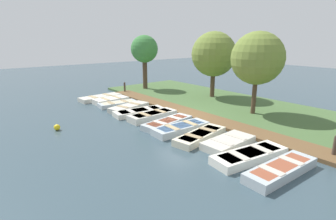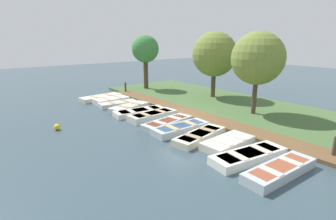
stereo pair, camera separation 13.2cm
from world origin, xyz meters
name	(u,v)px [view 2 (the right image)]	position (x,y,z in m)	size (l,w,h in m)	color
ground_plane	(180,119)	(0.00, 0.00, 0.00)	(80.00, 80.00, 0.00)	#384C56
shore_bank	(231,106)	(-5.00, 0.00, 0.09)	(8.00, 24.00, 0.17)	#476638
dock_walkway	(194,114)	(-1.22, 0.00, 0.09)	(1.46, 19.07, 0.18)	brown
rowboat_0	(101,98)	(1.56, -8.19, 0.18)	(3.49, 1.48, 0.36)	beige
rowboat_1	(111,100)	(1.36, -6.68, 0.20)	(2.70, 1.37, 0.41)	silver
rowboat_2	(118,104)	(1.44, -5.41, 0.16)	(2.94, 1.39, 0.33)	#B2BCC1
rowboat_3	(129,107)	(1.35, -3.92, 0.18)	(3.22, 1.79, 0.37)	beige
rowboat_4	(140,112)	(1.38, -2.49, 0.17)	(3.54, 1.62, 0.35)	beige
rowboat_5	(153,116)	(1.31, -1.07, 0.22)	(3.19, 1.18, 0.43)	beige
rowboat_6	(167,123)	(1.38, 0.52, 0.17)	(3.46, 1.54, 0.35)	#B2BCC1
rowboat_7	(181,128)	(1.47, 1.81, 0.20)	(3.32, 1.21, 0.40)	#B2BCC1
rowboat_8	(200,136)	(1.44, 3.23, 0.18)	(3.43, 1.59, 0.37)	beige
rowboat_9	(228,143)	(1.07, 4.70, 0.19)	(2.77, 1.38, 0.38)	beige
rowboat_10	(249,156)	(1.51, 6.16, 0.19)	(3.60, 1.61, 0.38)	silver
rowboat_11	(280,170)	(1.67, 7.62, 0.20)	(3.44, 1.14, 0.40)	#B2BCC1
mooring_post_near	(125,88)	(-1.36, -9.26, 0.53)	(0.17, 0.17, 1.05)	#47382D
mooring_post_far	(335,147)	(-1.36, 8.29, 0.53)	(0.17, 0.17, 1.05)	#47382D
buoy	(57,127)	(6.66, -2.65, 0.17)	(0.34, 0.34, 0.34)	yellow
park_tree_far_left	(145,50)	(-3.73, -9.39, 3.88)	(2.57, 2.57, 5.24)	#4C3828
park_tree_left	(215,54)	(-6.02, -2.73, 3.67)	(3.62, 3.62, 5.49)	#4C3828
park_tree_center	(258,58)	(-4.23, 2.43, 3.70)	(3.29, 3.29, 5.36)	#4C3828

